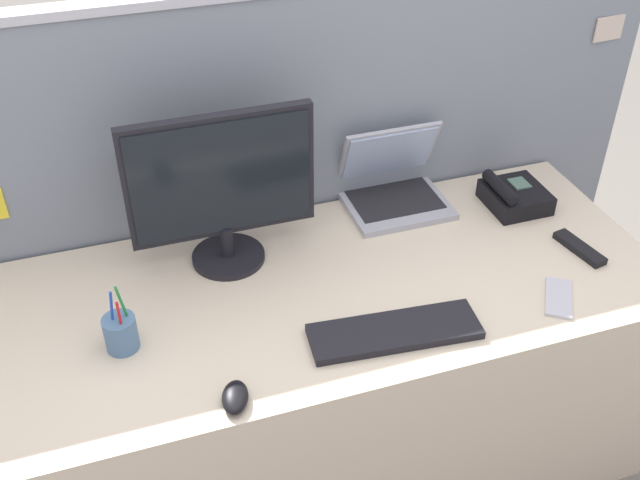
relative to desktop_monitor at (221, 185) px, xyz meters
name	(u,v)px	position (x,y,z in m)	size (l,w,h in m)	color
ground_plane	(325,455)	(0.22, -0.21, -0.95)	(10.00, 10.00, 0.00)	slate
desk	(325,378)	(0.22, -0.21, -0.60)	(1.84, 0.77, 0.71)	beige
cubicle_divider	(282,207)	(0.22, 0.21, -0.25)	(2.33, 0.08, 1.39)	gray
desktop_monitor	(221,185)	(0.00, 0.00, 0.00)	(0.50, 0.20, 0.44)	black
laptop	(392,184)	(0.55, 0.12, -0.18)	(0.31, 0.26, 0.25)	#9EA0A8
desk_phone	(514,196)	(0.89, -0.02, -0.20)	(0.17, 0.18, 0.10)	black
keyboard_main	(395,331)	(0.32, -0.44, -0.23)	(0.43, 0.13, 0.02)	black
computer_mouse_right_hand	(235,397)	(-0.10, -0.53, -0.22)	(0.06, 0.10, 0.03)	black
pen_cup	(121,333)	(-0.32, -0.27, -0.19)	(0.08, 0.08, 0.18)	#4C7093
cell_phone_silver_slab	(559,298)	(0.78, -0.45, -0.24)	(0.07, 0.15, 0.01)	#B7BAC1
tv_remote	(580,248)	(0.96, -0.29, -0.23)	(0.04, 0.17, 0.02)	black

